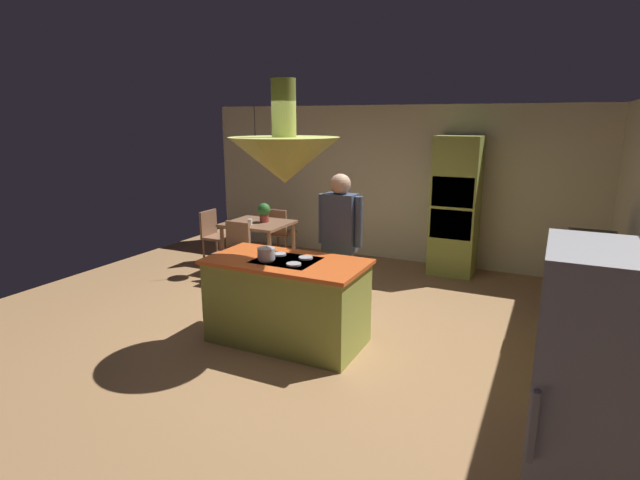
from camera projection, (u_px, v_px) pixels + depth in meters
name	position (u px, v px, depth m)	size (l,w,h in m)	color
ground	(296.00, 334.00, 5.52)	(8.16, 8.16, 0.00)	#AD7F51
wall_back	(394.00, 184.00, 8.24)	(6.80, 0.10, 2.55)	beige
kitchen_island	(287.00, 301.00, 5.24)	(1.66, 0.87, 0.93)	#939E42
counter_run_right	(587.00, 319.00, 4.74)	(0.73, 2.14, 0.91)	#939E42
oven_tower	(455.00, 206.00, 7.47)	(0.66, 0.62, 2.09)	#939E42
refrigerator	(607.00, 419.00, 2.47)	(0.72, 0.74, 1.75)	silver
dining_table	(258.00, 229.00, 7.74)	(0.97, 0.85, 0.76)	#8E6246
person_at_island	(340.00, 239.00, 5.59)	(0.53, 0.23, 1.75)	tan
range_hood	(285.00, 157.00, 4.88)	(1.10, 1.10, 1.00)	#939E42
pendant_light_over_table	(256.00, 151.00, 7.45)	(0.32, 0.32, 0.82)	beige
chair_facing_island	(234.00, 248.00, 7.21)	(0.40, 0.40, 0.87)	#8E6246
chair_by_back_wall	(279.00, 230.00, 8.34)	(0.40, 0.40, 0.87)	#8E6246
chair_at_corner	(214.00, 233.00, 8.14)	(0.40, 0.40, 0.87)	#8E6246
potted_plant_on_table	(264.00, 211.00, 7.70)	(0.20, 0.20, 0.30)	#99382D
cup_on_table	(250.00, 222.00, 7.52)	(0.07, 0.07, 0.09)	white
canister_flour	(597.00, 281.00, 4.15)	(0.10, 0.10, 0.21)	#E0B78C
canister_sugar	(596.00, 276.00, 4.31)	(0.13, 0.13, 0.19)	silver
canister_tea	(595.00, 270.00, 4.47)	(0.14, 0.14, 0.19)	silver
microwave_on_counter	(591.00, 246.00, 5.15)	(0.46, 0.36, 0.28)	#232326
cooking_pot_on_cooktop	(266.00, 254.00, 5.06)	(0.18, 0.18, 0.12)	#B2B2B7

